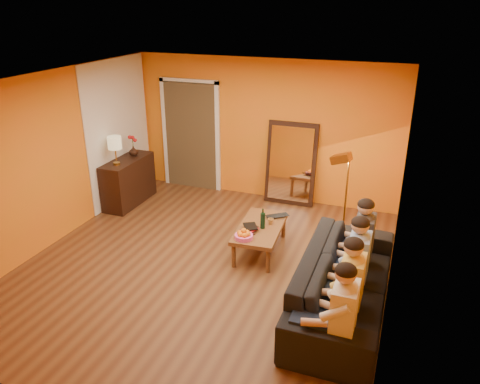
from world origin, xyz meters
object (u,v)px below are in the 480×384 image
at_px(table_lamp, 115,151).
at_px(person_mid_right, 358,263).
at_px(mirror_frame, 291,164).
at_px(dog, 323,274).
at_px(coffee_table, 260,239).
at_px(floor_lamp, 346,201).
at_px(sofa, 344,282).
at_px(laptop, 279,217).
at_px(vase, 134,151).
at_px(wine_bottle, 263,219).
at_px(person_mid_left, 351,288).
at_px(person_far_right, 363,242).
at_px(sideboard, 129,181).
at_px(person_far_left, 343,317).
at_px(tumbler, 271,221).

distance_m(table_lamp, person_mid_right, 4.63).
bearing_deg(person_mid_right, table_lamp, 161.49).
distance_m(mirror_frame, dog, 2.99).
bearing_deg(coffee_table, floor_lamp, 27.50).
bearing_deg(mirror_frame, sofa, -63.77).
distance_m(table_lamp, laptop, 3.11).
relative_size(mirror_frame, vase, 8.72).
height_order(person_mid_right, wine_bottle, person_mid_right).
bearing_deg(person_mid_left, sofa, 106.11).
bearing_deg(vase, floor_lamp, -6.22).
xyz_separation_m(person_mid_left, person_far_right, (0.00, 1.10, 0.00)).
bearing_deg(sideboard, table_lamp, -90.00).
xyz_separation_m(coffee_table, person_far_right, (1.52, -0.34, 0.40)).
relative_size(dog, vase, 3.35).
xyz_separation_m(person_far_left, tumbler, (-1.40, 2.11, -0.15)).
bearing_deg(person_far_left, coffee_table, 127.42).
xyz_separation_m(sofa, person_mid_right, (0.13, 0.10, 0.24)).
xyz_separation_m(table_lamp, floor_lamp, (3.97, 0.12, -0.39)).
height_order(floor_lamp, person_far_right, floor_lamp).
xyz_separation_m(coffee_table, laptop, (0.18, 0.35, 0.22)).
xyz_separation_m(coffee_table, floor_lamp, (1.12, 0.69, 0.51)).
distance_m(dog, tumbler, 1.32).
bearing_deg(dog, vase, 164.03).
bearing_deg(coffee_table, table_lamp, 164.42).
bearing_deg(person_mid_left, sideboard, 152.11).
relative_size(person_mid_right, vase, 7.00).
bearing_deg(sofa, coffee_table, 54.63).
bearing_deg(vase, sofa, -26.49).
bearing_deg(person_mid_left, coffee_table, 136.61).
height_order(coffee_table, laptop, laptop).
distance_m(floor_lamp, laptop, 1.04).
relative_size(mirror_frame, person_far_right, 1.25).
bearing_deg(floor_lamp, mirror_frame, 144.22).
bearing_deg(person_far_right, tumbler, 161.92).
bearing_deg(laptop, person_mid_left, -91.37).
bearing_deg(sideboard, laptop, -9.84).
distance_m(coffee_table, person_mid_right, 1.81).
bearing_deg(sofa, person_mid_right, -52.43).
relative_size(mirror_frame, coffee_table, 1.25).
relative_size(sofa, person_mid_left, 2.10).
bearing_deg(wine_bottle, sofa, -34.96).
bearing_deg(table_lamp, vase, 90.00).
distance_m(coffee_table, dog, 1.33).
bearing_deg(sideboard, tumbler, -14.28).
height_order(sofa, person_mid_left, person_mid_left).
bearing_deg(person_mid_left, person_far_left, -90.00).
distance_m(table_lamp, coffee_table, 3.04).
bearing_deg(laptop, tumbler, -142.86).
distance_m(dog, vase, 4.42).
xyz_separation_m(mirror_frame, person_mid_left, (1.58, -3.39, -0.15)).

